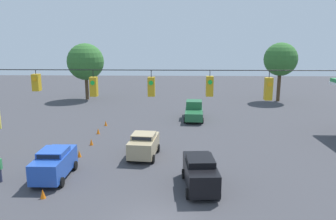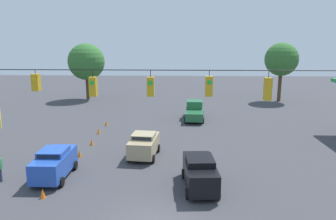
# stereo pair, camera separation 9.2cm
# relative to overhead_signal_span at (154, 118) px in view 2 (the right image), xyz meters

# --- Properties ---
(overhead_signal_span) EXTENTS (22.12, 0.38, 8.55)m
(overhead_signal_span) POSITION_rel_overhead_signal_span_xyz_m (0.00, 0.00, 0.00)
(overhead_signal_span) COLOR #939399
(overhead_signal_span) RESTS_ON ground_plane
(pickup_truck_green_oncoming_deep) EXTENTS (2.40, 5.54, 2.12)m
(pickup_truck_green_oncoming_deep) POSITION_rel_overhead_signal_span_xyz_m (-2.96, -22.60, -4.56)
(pickup_truck_green_oncoming_deep) COLOR #236038
(pickup_truck_green_oncoming_deep) RESTS_ON ground_plane
(sedan_tan_withflow_mid) EXTENTS (2.41, 4.02, 1.92)m
(sedan_tan_withflow_mid) POSITION_rel_overhead_signal_span_xyz_m (1.60, -9.81, -4.54)
(sedan_tan_withflow_mid) COLOR tan
(sedan_tan_withflow_mid) RESTS_ON ground_plane
(sedan_black_crossing_near) EXTENTS (2.26, 4.60, 2.01)m
(sedan_black_crossing_near) POSITION_rel_overhead_signal_span_xyz_m (-2.51, -4.34, -4.49)
(sedan_black_crossing_near) COLOR black
(sedan_black_crossing_near) RESTS_ON ground_plane
(sedan_blue_parked_shoulder) EXTENTS (2.08, 4.35, 2.01)m
(sedan_blue_parked_shoulder) POSITION_rel_overhead_signal_span_xyz_m (7.16, -5.55, -4.49)
(sedan_blue_parked_shoulder) COLOR #234CB2
(sedan_blue_parked_shoulder) RESTS_ON ground_plane
(traffic_cone_nearest) EXTENTS (0.32, 0.32, 0.57)m
(traffic_cone_nearest) POSITION_rel_overhead_signal_span_xyz_m (6.80, -2.62, -5.25)
(traffic_cone_nearest) COLOR orange
(traffic_cone_nearest) RESTS_ON ground_plane
(traffic_cone_second) EXTENTS (0.32, 0.32, 0.57)m
(traffic_cone_second) POSITION_rel_overhead_signal_span_xyz_m (6.75, -6.17, -5.25)
(traffic_cone_second) COLOR orange
(traffic_cone_second) RESTS_ON ground_plane
(traffic_cone_third) EXTENTS (0.32, 0.32, 0.57)m
(traffic_cone_third) POSITION_rel_overhead_signal_span_xyz_m (6.72, -9.55, -5.25)
(traffic_cone_third) COLOR orange
(traffic_cone_third) RESTS_ON ground_plane
(traffic_cone_fourth) EXTENTS (0.32, 0.32, 0.57)m
(traffic_cone_fourth) POSITION_rel_overhead_signal_span_xyz_m (6.54, -12.56, -5.25)
(traffic_cone_fourth) COLOR orange
(traffic_cone_fourth) RESTS_ON ground_plane
(traffic_cone_fifth) EXTENTS (0.32, 0.32, 0.57)m
(traffic_cone_fifth) POSITION_rel_overhead_signal_span_xyz_m (6.80, -16.09, -5.25)
(traffic_cone_fifth) COLOR orange
(traffic_cone_fifth) RESTS_ON ground_plane
(traffic_cone_farthest) EXTENTS (0.32, 0.32, 0.57)m
(traffic_cone_farthest) POSITION_rel_overhead_signal_span_xyz_m (6.73, -19.23, -5.25)
(traffic_cone_farthest) COLOR orange
(traffic_cone_farthest) RESTS_ON ground_plane
(tree_horizon_left) EXTENTS (4.92, 4.92, 8.76)m
(tree_horizon_left) POSITION_rel_overhead_signal_span_xyz_m (-16.27, -34.64, 0.72)
(tree_horizon_left) COLOR #4C3823
(tree_horizon_left) RESTS_ON ground_plane
(tree_horizon_right) EXTENTS (5.58, 5.58, 8.63)m
(tree_horizon_right) POSITION_rel_overhead_signal_span_xyz_m (13.11, -35.14, 0.28)
(tree_horizon_right) COLOR #4C3823
(tree_horizon_right) RESTS_ON ground_plane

